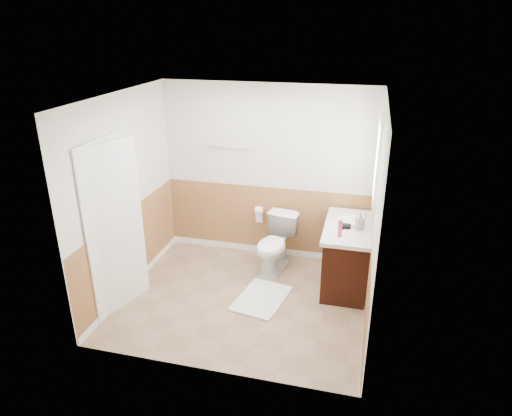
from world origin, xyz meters
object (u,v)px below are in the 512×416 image
(vanity_cabinet, at_px, (347,257))
(soap_dispenser, at_px, (360,221))
(toilet, at_px, (275,245))
(bath_mat, at_px, (262,298))
(lotion_bottle, at_px, (340,228))

(vanity_cabinet, height_order, soap_dispenser, soap_dispenser)
(soap_dispenser, bearing_deg, toilet, 169.30)
(bath_mat, bearing_deg, vanity_cabinet, 31.96)
(toilet, distance_m, soap_dispenser, 1.26)
(soap_dispenser, bearing_deg, vanity_cabinet, 150.74)
(toilet, bearing_deg, vanity_cabinet, 2.64)
(toilet, relative_size, soap_dispenser, 3.71)
(bath_mat, height_order, vanity_cabinet, vanity_cabinet)
(lotion_bottle, bearing_deg, toilet, 151.23)
(bath_mat, distance_m, vanity_cabinet, 1.23)
(lotion_bottle, bearing_deg, bath_mat, -163.04)
(toilet, xyz_separation_m, vanity_cabinet, (0.99, -0.14, 0.01))
(toilet, relative_size, vanity_cabinet, 0.71)
(bath_mat, xyz_separation_m, lotion_bottle, (0.89, 0.27, 0.95))
(toilet, height_order, soap_dispenser, soap_dispenser)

